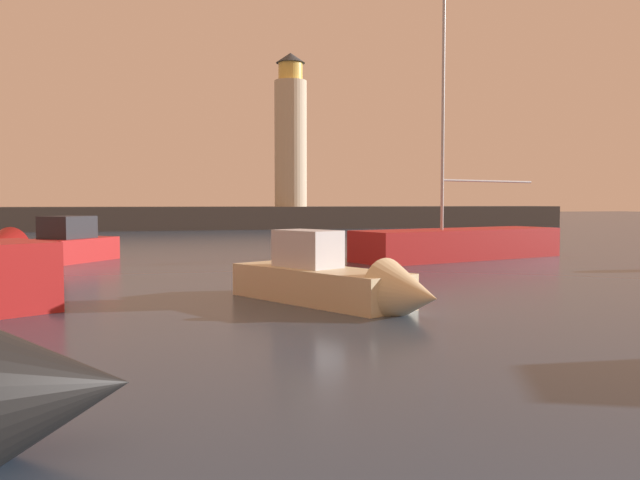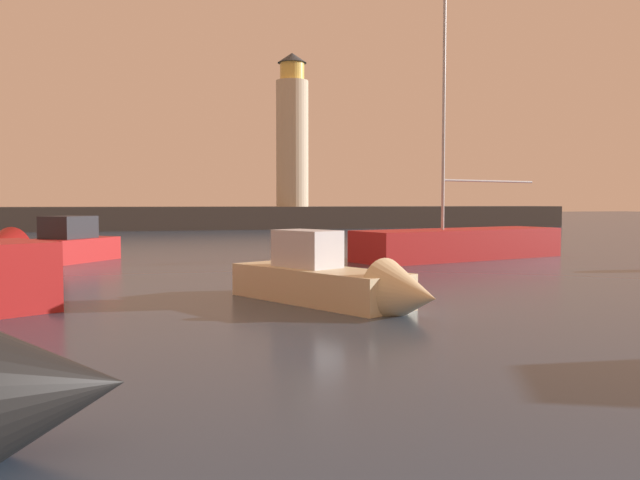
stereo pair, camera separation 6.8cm
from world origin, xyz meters
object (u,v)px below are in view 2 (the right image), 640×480
at_px(motorboat_3, 37,250).
at_px(sailboat_moored, 460,243).
at_px(lighthouse, 292,134).
at_px(motorboat_5, 340,283).

bearing_deg(motorboat_3, sailboat_moored, -4.53).
relative_size(motorboat_3, sailboat_moored, 0.54).
bearing_deg(lighthouse, sailboat_moored, -90.41).
distance_m(motorboat_3, motorboat_5, 13.72).
bearing_deg(lighthouse, motorboat_5, -101.04).
height_order(lighthouse, motorboat_5, lighthouse).
xyz_separation_m(lighthouse, motorboat_3, (-15.84, -30.22, -7.40)).
xyz_separation_m(motorboat_5, sailboat_moored, (7.89, 10.09, 0.13)).
bearing_deg(sailboat_moored, lighthouse, 89.59).
distance_m(lighthouse, sailboat_moored, 32.30).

